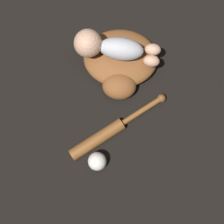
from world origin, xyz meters
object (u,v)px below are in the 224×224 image
baby_figure (109,47)px  baseball_bat (107,133)px  baseball (97,161)px  baseball_glove (120,63)px

baby_figure → baseball_bat: baby_figure is taller
baby_figure → baseball_bat: (-0.08, 0.33, -0.12)m
baseball_bat → baseball: baseball is taller
baseball_glove → baby_figure: 0.11m
baseball_bat → baseball: bearing=87.3°
baby_figure → baseball: baby_figure is taller
baseball → baseball_bat: bearing=-92.7°
baseball_glove → baseball: bearing=93.1°
baby_figure → baseball_bat: bearing=104.4°
baseball_glove → baseball_bat: bearing=95.4°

